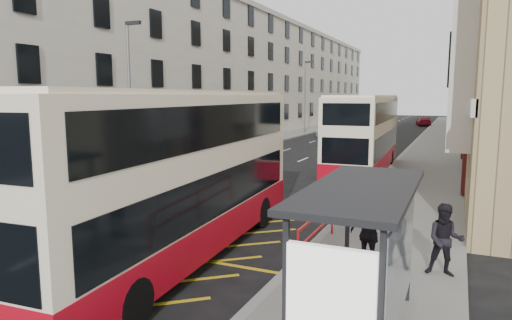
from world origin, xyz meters
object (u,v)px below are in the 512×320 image
at_px(street_lamp_far, 305,93).
at_px(car_red, 424,121).
at_px(double_decker_rear, 364,134).
at_px(pedestrian_far, 370,234).
at_px(car_dark, 359,118).
at_px(bus_shelter, 365,235).
at_px(white_van, 328,129).
at_px(street_lamp_near, 130,90).
at_px(double_decker_front, 175,175).
at_px(car_silver, 359,121).
at_px(pedestrian_mid, 445,240).

height_order(street_lamp_far, car_red, street_lamp_far).
bearing_deg(double_decker_rear, pedestrian_far, -80.55).
distance_m(car_dark, car_red, 10.87).
relative_size(bus_shelter, white_van, 0.80).
height_order(bus_shelter, white_van, bus_shelter).
bearing_deg(street_lamp_near, white_van, 83.75).
height_order(bus_shelter, double_decker_rear, double_decker_rear).
bearing_deg(double_decker_front, street_lamp_far, 99.36).
bearing_deg(car_dark, car_silver, -75.22).
distance_m(street_lamp_far, white_van, 5.22).
bearing_deg(double_decker_rear, car_silver, 99.80).
height_order(white_van, car_red, white_van).
height_order(bus_shelter, car_silver, bus_shelter).
relative_size(pedestrian_mid, car_red, 0.39).
relative_size(pedestrian_mid, car_dark, 0.38).
xyz_separation_m(pedestrian_mid, pedestrian_far, (-1.68, -0.32, 0.02)).
bearing_deg(white_van, bus_shelter, -88.71).
relative_size(street_lamp_near, double_decker_rear, 0.73).
distance_m(bus_shelter, double_decker_rear, 18.74).
bearing_deg(pedestrian_mid, car_silver, 98.92).
xyz_separation_m(double_decker_front, double_decker_rear, (1.95, 15.68, -0.05)).
bearing_deg(car_silver, car_dark, 108.98).
relative_size(street_lamp_far, double_decker_front, 0.71).
height_order(street_lamp_far, car_dark, street_lamp_far).
relative_size(double_decker_front, car_silver, 2.90).
height_order(pedestrian_far, white_van, pedestrian_far).
relative_size(double_decker_front, car_red, 2.56).
xyz_separation_m(bus_shelter, double_decker_front, (-5.45, 2.73, 0.14)).
relative_size(double_decker_rear, pedestrian_mid, 6.41).
bearing_deg(car_silver, double_decker_rear, -70.29).
bearing_deg(pedestrian_far, double_decker_rear, -59.50).
relative_size(bus_shelter, street_lamp_near, 0.53).
distance_m(street_lamp_far, car_dark, 25.26).
xyz_separation_m(street_lamp_near, double_decker_rear, (11.19, 6.02, -2.42)).
relative_size(car_dark, car_red, 1.03).
relative_size(street_lamp_near, white_van, 1.51).
xyz_separation_m(double_decker_rear, car_red, (0.09, 44.96, -1.58)).
bearing_deg(bus_shelter, pedestrian_far, 98.41).
bearing_deg(double_decker_rear, pedestrian_mid, -74.06).
distance_m(white_van, car_red, 23.95).
xyz_separation_m(pedestrian_mid, car_silver, (-13.09, 55.12, -0.34)).
distance_m(double_decker_rear, car_dark, 49.95).
distance_m(bus_shelter, pedestrian_mid, 4.32).
xyz_separation_m(double_decker_rear, car_dark, (-10.04, 48.91, -1.47)).
xyz_separation_m(street_lamp_near, pedestrian_mid, (15.83, -8.38, -3.63)).
height_order(street_lamp_near, street_lamp_far, same).
distance_m(street_lamp_far, car_red, 24.15).
height_order(bus_shelter, car_dark, bus_shelter).
relative_size(car_silver, car_red, 0.88).
bearing_deg(pedestrian_mid, car_red, 89.95).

